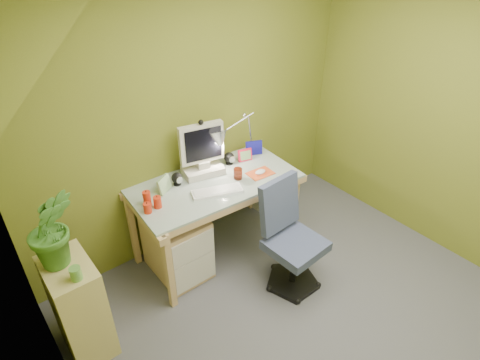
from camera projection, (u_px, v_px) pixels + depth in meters
floor at (323, 332)px, 3.01m from camera, size 3.20×3.20×0.01m
wall_back at (196, 116)px, 3.41m from camera, size 3.20×0.01×2.40m
wall_left at (74, 357)px, 1.52m from camera, size 0.01×3.20×2.40m
wall_right at (475, 129)px, 3.19m from camera, size 0.01×3.20×2.40m
slope_ceiling at (197, 160)px, 1.48m from camera, size 1.10×3.20×1.10m
desk at (217, 217)px, 3.57m from camera, size 1.45×0.79×0.75m
monitor at (201, 144)px, 3.33m from camera, size 0.46×0.32×0.57m
speaker_left at (177, 179)px, 3.30m from camera, size 0.10×0.10×0.11m
speaker_right at (229, 158)px, 3.58m from camera, size 0.11×0.11×0.11m
keyboard at (217, 191)px, 3.22m from camera, size 0.43×0.27×0.02m
mousepad at (260, 173)px, 3.47m from camera, size 0.23×0.17×0.01m
mouse at (260, 172)px, 3.46m from camera, size 0.10×0.07×0.03m
amber_tumbler at (238, 174)px, 3.38m from camera, size 0.08×0.08×0.10m
candle_cluster at (149, 201)px, 3.02m from camera, size 0.19×0.17×0.12m
photo_frame_red at (245, 155)px, 3.63m from camera, size 0.13×0.05×0.11m
photo_frame_blue at (254, 148)px, 3.72m from camera, size 0.15×0.08×0.13m
photo_frame_green at (164, 184)px, 3.21m from camera, size 0.14×0.09×0.13m
desk_lamp at (244, 125)px, 3.54m from camera, size 0.63×0.33×0.65m
side_ledge at (79, 307)px, 2.72m from camera, size 0.29×0.44×0.77m
potted_plant at (52, 228)px, 2.39m from camera, size 0.34×0.29×0.55m
green_cup at (76, 273)px, 2.40m from camera, size 0.07×0.07×0.09m
task_chair at (296, 245)px, 3.18m from camera, size 0.50×0.50×0.86m
radiator at (266, 189)px, 4.29m from camera, size 0.37×0.18×0.36m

